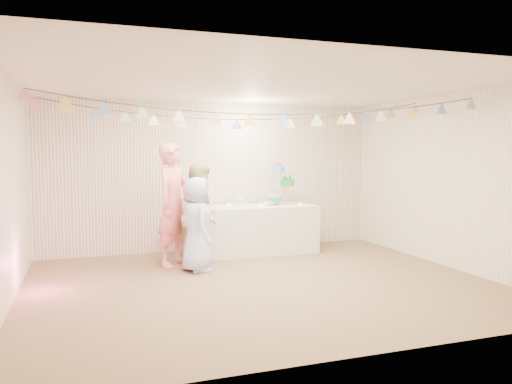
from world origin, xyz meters
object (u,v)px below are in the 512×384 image
object	(u,v)px
person_adult_a	(174,205)
person_child	(197,224)
table	(252,229)
cake_stand	(280,189)
person_adult_b	(202,215)

from	to	relation	value
person_adult_a	person_child	world-z (taller)	person_adult_a
person_adult_a	person_child	bearing A→B (deg)	-109.72
person_adult_a	person_child	distance (m)	0.60
table	cake_stand	size ratio (longest dim) A/B	3.14
cake_stand	person_child	size ratio (longest dim) A/B	0.50
cake_stand	person_child	bearing A→B (deg)	-148.64
person_adult_a	person_child	xyz separation A→B (m)	(0.25, -0.48, -0.25)
cake_stand	person_child	distance (m)	2.06
person_adult_a	person_child	size ratio (longest dim) A/B	1.36
table	person_adult_a	xyz separation A→B (m)	(-1.42, -0.52, 0.53)
table	cake_stand	distance (m)	0.88
cake_stand	person_adult_b	distance (m)	1.83
table	person_adult_a	bearing A→B (deg)	-160.00
table	cake_stand	xyz separation A→B (m)	(0.55, 0.05, 0.69)
table	person_adult_a	size ratio (longest dim) A/B	1.16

